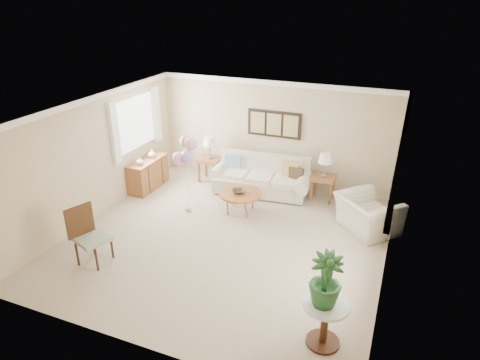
{
  "coord_description": "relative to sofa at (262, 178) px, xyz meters",
  "views": [
    {
      "loc": [
        3.0,
        -6.64,
        4.54
      ],
      "look_at": [
        0.06,
        0.6,
        1.05
      ],
      "focal_mm": 32.0,
      "sensor_mm": 36.0,
      "label": 1
    }
  ],
  "objects": [
    {
      "name": "side_table",
      "position": [
        2.43,
        -4.32,
        0.17
      ],
      "size": [
        0.65,
        0.65,
        0.7
      ],
      "color": "silver",
      "rests_on": "ground"
    },
    {
      "name": "end_table_left",
      "position": [
        -1.45,
        0.14,
        0.16
      ],
      "size": [
        0.57,
        0.51,
        0.62
      ],
      "color": "brown",
      "rests_on": "ground"
    },
    {
      "name": "lamp_left",
      "position": [
        -1.45,
        0.14,
        0.7
      ],
      "size": [
        0.32,
        0.32,
        0.57
      ],
      "color": "gray",
      "rests_on": "end_table_left"
    },
    {
      "name": "ground_plane",
      "position": [
        0.07,
        -2.33,
        -0.35
      ],
      "size": [
        6.0,
        6.0,
        0.0
      ],
      "primitive_type": "plane",
      "color": "tan"
    },
    {
      "name": "end_table_right",
      "position": [
        1.46,
        0.15,
        0.14
      ],
      "size": [
        0.54,
        0.49,
        0.59
      ],
      "color": "brown",
      "rests_on": "ground"
    },
    {
      "name": "decor_bowl",
      "position": [
        -0.13,
        -1.17,
        0.15
      ],
      "size": [
        0.37,
        0.37,
        0.07
      ],
      "primitive_type": "imported",
      "rotation": [
        0.0,
        0.0,
        0.4
      ],
      "color": "#312A23",
      "rests_on": "coffee_table"
    },
    {
      "name": "wall_art_triptych",
      "position": [
        0.07,
        0.64,
        1.2
      ],
      "size": [
        1.35,
        0.06,
        0.65
      ],
      "color": "black",
      "rests_on": "ground"
    },
    {
      "name": "accent_chair",
      "position": [
        -1.9,
        -3.91,
        0.21
      ],
      "size": [
        0.69,
        0.68,
        1.09
      ],
      "color": "gray",
      "rests_on": "ground"
    },
    {
      "name": "credenza",
      "position": [
        -2.69,
        -0.83,
        0.02
      ],
      "size": [
        0.46,
        1.2,
        0.74
      ],
      "color": "brown",
      "rests_on": "ground"
    },
    {
      "name": "lamp_right",
      "position": [
        1.46,
        0.15,
        0.67
      ],
      "size": [
        0.32,
        0.32,
        0.57
      ],
      "color": "gray",
      "rests_on": "end_table_right"
    },
    {
      "name": "vase_white",
      "position": [
        -2.67,
        -1.14,
        0.48
      ],
      "size": [
        0.21,
        0.21,
        0.18
      ],
      "primitive_type": "imported",
      "rotation": [
        0.0,
        0.0,
        -0.24
      ],
      "color": "silver",
      "rests_on": "credenza"
    },
    {
      "name": "potted_plant",
      "position": [
        2.39,
        -4.34,
        0.73
      ],
      "size": [
        0.54,
        0.54,
        0.77
      ],
      "primitive_type": "imported",
      "rotation": [
        0.0,
        0.0,
        0.3
      ],
      "color": "#1B4D20",
      "rests_on": "side_table"
    },
    {
      "name": "room_shell",
      "position": [
        -0.04,
        -2.24,
        1.27
      ],
      "size": [
        6.04,
        6.04,
        2.6
      ],
      "color": "tan",
      "rests_on": "ground"
    },
    {
      "name": "balloon_cluster",
      "position": [
        -1.18,
        -1.54,
        1.07
      ],
      "size": [
        0.51,
        0.45,
        1.75
      ],
      "color": "gray",
      "rests_on": "ground"
    },
    {
      "name": "sofa",
      "position": [
        0.0,
        0.0,
        0.0
      ],
      "size": [
        2.51,
        1.1,
        0.9
      ],
      "color": "beige",
      "rests_on": "ground"
    },
    {
      "name": "vase_sage",
      "position": [
        -2.67,
        -0.62,
        0.49
      ],
      "size": [
        0.25,
        0.25,
        0.2
      ],
      "primitive_type": "imported",
      "rotation": [
        0.0,
        0.0,
        -0.37
      ],
      "color": "beige",
      "rests_on": "credenza"
    },
    {
      "name": "armchair",
      "position": [
        2.59,
        -0.93,
        0.02
      ],
      "size": [
        1.51,
        1.51,
        0.74
      ],
      "primitive_type": "imported",
      "rotation": [
        0.0,
        0.0,
        2.36
      ],
      "color": "beige",
      "rests_on": "ground"
    },
    {
      "name": "coffee_table",
      "position": [
        -0.09,
        -1.16,
        0.08
      ],
      "size": [
        0.93,
        0.93,
        0.47
      ],
      "color": "brown",
      "rests_on": "ground"
    }
  ]
}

